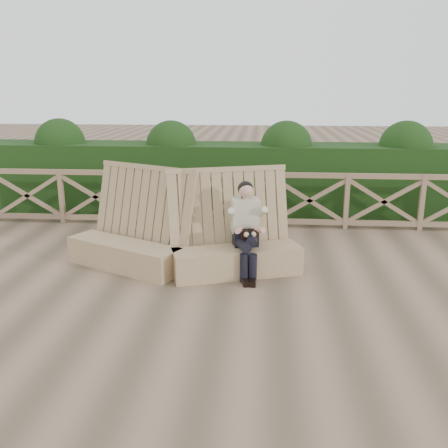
{
  "coord_description": "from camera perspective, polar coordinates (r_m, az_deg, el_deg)",
  "views": [
    {
      "loc": [
        0.52,
        -6.13,
        2.72
      ],
      "look_at": [
        -0.0,
        0.4,
        0.9
      ],
      "focal_mm": 40.0,
      "sensor_mm": 36.0,
      "label": 1
    }
  ],
  "objects": [
    {
      "name": "woman",
      "position": [
        7.33,
        2.55,
        -0.25
      ],
      "size": [
        0.48,
        0.89,
        1.38
      ],
      "rotation": [
        0.0,
        0.0,
        0.23
      ],
      "color": "black",
      "rests_on": "ground"
    },
    {
      "name": "ground",
      "position": [
        6.73,
        -0.27,
        -8.32
      ],
      "size": [
        60.0,
        60.0,
        0.0
      ],
      "primitive_type": "plane",
      "color": "brown",
      "rests_on": "ground"
    },
    {
      "name": "hedge",
      "position": [
        11.02,
        1.79,
        5.22
      ],
      "size": [
        12.0,
        1.2,
        1.5
      ],
      "primitive_type": "cube",
      "color": "black",
      "rests_on": "ground"
    },
    {
      "name": "bench",
      "position": [
        7.6,
        -4.98,
        -2.42
      ],
      "size": [
        3.68,
        1.55,
        1.55
      ],
      "rotation": [
        0.0,
        0.0,
        -0.06
      ],
      "color": "#8B6F4F",
      "rests_on": "ground"
    },
    {
      "name": "guardrail",
      "position": [
        9.89,
        1.43,
        2.86
      ],
      "size": [
        10.1,
        0.09,
        1.1
      ],
      "color": "#80634A",
      "rests_on": "ground"
    }
  ]
}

